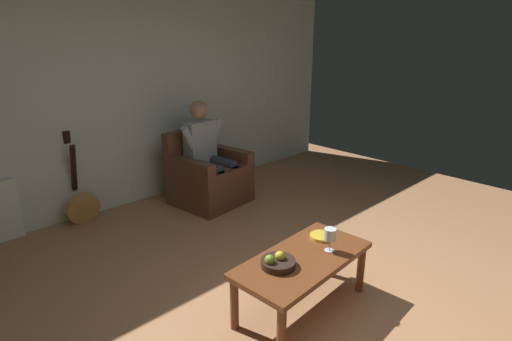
% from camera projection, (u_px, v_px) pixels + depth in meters
% --- Properties ---
extents(ground_plane, '(7.63, 7.63, 0.00)m').
position_uv_depth(ground_plane, '(346.00, 327.00, 2.80)').
color(ground_plane, '#B27B52').
extents(wall_back, '(6.76, 0.06, 2.67)m').
position_uv_depth(wall_back, '(123.00, 93.00, 4.55)').
color(wall_back, silver).
rests_on(wall_back, ground).
extents(armchair, '(0.88, 0.85, 0.88)m').
position_uv_depth(armchair, '(208.00, 177.00, 4.85)').
color(armchair, '#553322').
rests_on(armchair, ground).
extents(person_seated, '(0.66, 0.63, 1.24)m').
position_uv_depth(person_seated, '(207.00, 150.00, 4.74)').
color(person_seated, '#98A2AA').
rests_on(person_seated, ground).
extents(coffee_table, '(1.11, 0.59, 0.44)m').
position_uv_depth(coffee_table, '(303.00, 265.00, 2.87)').
color(coffee_table, brown).
rests_on(coffee_table, ground).
extents(guitar, '(0.35, 0.30, 1.01)m').
position_uv_depth(guitar, '(82.00, 204.00, 4.31)').
color(guitar, '#B78343').
rests_on(guitar, ground).
extents(wine_glass_near, '(0.09, 0.09, 0.18)m').
position_uv_depth(wine_glass_near, '(330.00, 236.00, 2.90)').
color(wine_glass_near, silver).
rests_on(wine_glass_near, coffee_table).
extents(fruit_bowl, '(0.24, 0.24, 0.11)m').
position_uv_depth(fruit_bowl, '(278.00, 262.00, 2.73)').
color(fruit_bowl, '#2E201A').
rests_on(fruit_bowl, coffee_table).
extents(decorative_dish, '(0.19, 0.19, 0.02)m').
position_uv_depth(decorative_dish, '(322.00, 236.00, 3.13)').
color(decorative_dish, gold).
rests_on(decorative_dish, coffee_table).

